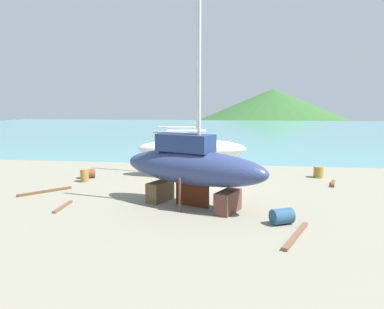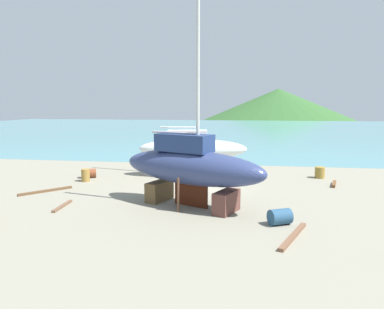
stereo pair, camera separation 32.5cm
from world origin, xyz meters
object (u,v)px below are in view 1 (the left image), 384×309
at_px(barrel_by_slipway, 318,172).
at_px(barrel_rust_mid, 282,216).
at_px(barrel_ochre, 88,174).
at_px(worker, 172,154).
at_px(sailboat_small_center, 191,149).
at_px(barrel_tar_black, 85,176).
at_px(sailboat_far_slipway, 192,167).

height_order(barrel_by_slipway, barrel_rust_mid, barrel_by_slipway).
bearing_deg(barrel_ochre, barrel_rust_mid, -32.93).
bearing_deg(barrel_ochre, worker, 52.23).
xyz_separation_m(barrel_ochre, barrel_by_slipway, (15.82, 2.28, 0.08)).
bearing_deg(sailboat_small_center, barrel_rust_mid, -66.78).
distance_m(sailboat_small_center, barrel_ochre, 7.39).
relative_size(barrel_tar_black, barrel_rust_mid, 0.91).
relative_size(sailboat_small_center, sailboat_far_slipway, 1.10).
height_order(sailboat_small_center, barrel_rust_mid, sailboat_small_center).
relative_size(sailboat_small_center, worker, 7.78).
distance_m(sailboat_far_slipway, barrel_by_slipway, 11.32).
bearing_deg(worker, barrel_tar_black, -90.39).
height_order(worker, barrel_tar_black, worker).
bearing_deg(barrel_tar_black, sailboat_far_slipway, -30.80).
xyz_separation_m(worker, barrel_tar_black, (-4.42, -7.23, -0.46)).
height_order(barrel_ochre, barrel_rust_mid, barrel_rust_mid).
height_order(sailboat_small_center, barrel_tar_black, sailboat_small_center).
bearing_deg(sailboat_small_center, sailboat_far_slipway, -87.28).
bearing_deg(sailboat_far_slipway, worker, 129.11).
distance_m(barrel_tar_black, barrel_by_slipway, 15.90).
xyz_separation_m(barrel_tar_black, barrel_rust_mid, (11.92, -6.75, -0.07)).
relative_size(worker, barrel_ochre, 1.78).
relative_size(sailboat_far_slipway, barrel_ochre, 12.66).
height_order(sailboat_far_slipway, barrel_rust_mid, sailboat_far_slipway).
height_order(worker, barrel_rust_mid, worker).
xyz_separation_m(sailboat_small_center, barrel_rust_mid, (5.22, -9.67, -1.60)).
bearing_deg(barrel_rust_mid, barrel_tar_black, 150.47).
bearing_deg(sailboat_far_slipway, sailboat_small_center, 121.32).
xyz_separation_m(sailboat_small_center, barrel_tar_black, (-6.70, -2.92, -1.52)).
bearing_deg(barrel_ochre, barrel_by_slipway, 8.21).
bearing_deg(barrel_ochre, barrel_tar_black, -75.89).
distance_m(sailboat_small_center, sailboat_far_slipway, 7.60).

